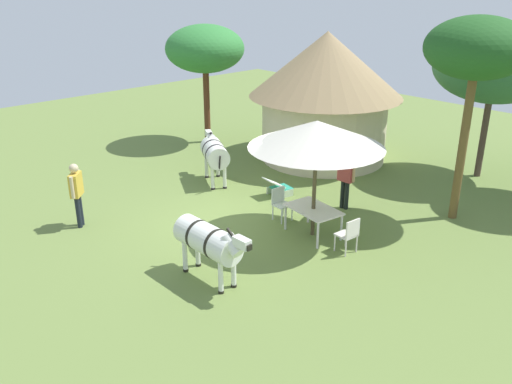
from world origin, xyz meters
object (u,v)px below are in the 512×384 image
Objects in this scene: zebra_nearest_camera at (209,241)px; zebra_by_umbrella at (214,153)px; striped_lounge_chair at (278,188)px; acacia_tree_left_background at (205,49)px; patio_chair_near_lawn at (280,201)px; guest_beside_umbrella at (346,175)px; acacia_tree_far_lawn at (495,67)px; patio_chair_west_end at (349,233)px; acacia_tree_behind_hut at (477,50)px; standing_watcher at (76,189)px; patio_dining_table at (313,211)px; thatched_hut at (325,91)px; shade_umbrella at (317,134)px.

zebra_by_umbrella is at bearing -130.39° from zebra_nearest_camera.
striped_lounge_chair is 0.20× the size of acacia_tree_left_background.
patio_chair_near_lawn is 2.06m from guest_beside_umbrella.
acacia_tree_far_lawn is at bearing 174.80° from zebra_nearest_camera.
zebra_nearest_camera is 1.21× the size of zebra_by_umbrella.
patio_chair_west_end is 10.65m from acacia_tree_left_background.
acacia_tree_behind_hut reaches higher than striped_lounge_chair.
acacia_tree_left_background is at bearing 162.30° from standing_watcher.
guest_beside_umbrella is at bearing -175.42° from zebra_nearest_camera.
patio_dining_table is 7.94m from acacia_tree_far_lawn.
thatched_hut is 1.00× the size of acacia_tree_behind_hut.
standing_watcher is 10.72m from acacia_tree_behind_hut.
acacia_tree_far_lawn reaches higher than striped_lounge_chair.
guest_beside_umbrella is (-1.75, 2.05, 0.48)m from patio_chair_west_end.
zebra_nearest_camera is (-0.05, -3.31, -1.73)m from shade_umbrella.
guest_beside_umbrella is at bearing -9.09° from acacia_tree_left_background.
acacia_tree_behind_hut reaches higher than thatched_hut.
patio_chair_west_end is at bearing -100.46° from acacia_tree_behind_hut.
patio_chair_near_lawn is at bearing -113.84° from guest_beside_umbrella.
shade_umbrella is 3.74m from zebra_nearest_camera.
standing_watcher is at bearing -126.21° from guest_beside_umbrella.
acacia_tree_left_background reaches higher than shade_umbrella.
zebra_by_umbrella is 0.36× the size of acacia_tree_behind_hut.
shade_umbrella is at bearing -96.47° from acacia_tree_far_lawn.
acacia_tree_behind_hut reaches higher than patio_dining_table.
zebra_nearest_camera is (4.51, 0.83, -0.10)m from standing_watcher.
acacia_tree_behind_hut reaches higher than acacia_tree_far_lawn.
acacia_tree_left_background is at bearing 76.06° from patio_chair_west_end.
acacia_tree_left_background reaches higher than zebra_nearest_camera.
shade_umbrella is 2.00× the size of guest_beside_umbrella.
striped_lounge_chair is (1.43, -3.72, -2.21)m from thatched_hut.
patio_chair_west_end is 3.97m from striped_lounge_chair.
zebra_nearest_camera reaches higher than patio_chair_near_lawn.
striped_lounge_chair is 5.22m from zebra_nearest_camera.
zebra_by_umbrella is at bearing -154.80° from acacia_tree_behind_hut.
shade_umbrella is at bearing -51.74° from thatched_hut.
patio_chair_west_end is 8.06m from acacia_tree_far_lawn.
patio_chair_west_end is 3.48m from zebra_nearest_camera.
patio_chair_west_end is 0.51× the size of standing_watcher.
shade_umbrella is at bearing 90.00° from patio_chair_near_lawn.
patio_dining_table is 0.34× the size of acacia_tree_left_background.
patio_dining_table is at bearing -153.43° from shade_umbrella.
shade_umbrella is at bearing -20.86° from acacia_tree_left_background.
shade_umbrella is 1.44× the size of zebra_nearest_camera.
acacia_tree_left_background is (-10.33, -0.45, -0.91)m from acacia_tree_behind_hut.
patio_chair_west_end is at bearing -9.05° from striped_lounge_chair.
acacia_tree_behind_hut reaches higher than zebra_by_umbrella.
guest_beside_umbrella is 4.37m from zebra_by_umbrella.
standing_watcher reaches higher than patio_chair_near_lawn.
acacia_tree_behind_hut is at bearing -36.70° from zebra_by_umbrella.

